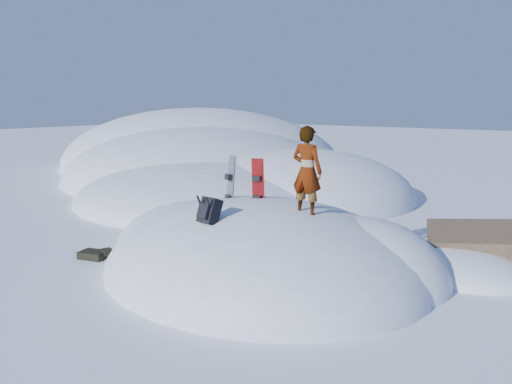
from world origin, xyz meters
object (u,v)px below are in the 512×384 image
Objects in this scene: snowboard_red at (258,190)px; person at (307,171)px; snowboard_dark at (230,190)px; backpack at (209,211)px.

person is at bearing -30.89° from snowboard_red.
snowboard_red is 0.68m from snowboard_dark.
person is (1.41, -0.35, 0.56)m from snowboard_red.
snowboard_red is at bearing 100.92° from backpack.
person is (1.23, 1.40, 0.68)m from backpack.
backpack is at bearing -101.09° from snowboard_red.
snowboard_dark is at bearing 173.57° from snowboard_red.
snowboard_dark is 2.17m from person.
snowboard_dark reaches higher than backpack.
snowboard_dark is 0.89× the size of person.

